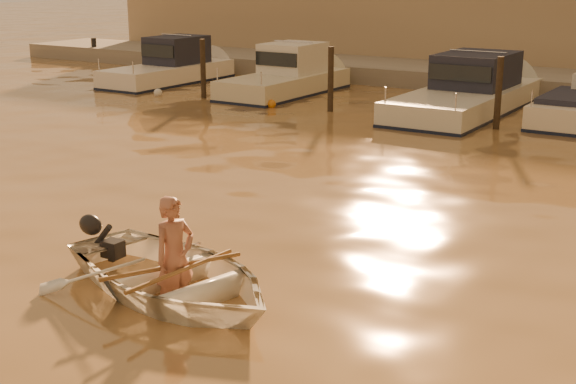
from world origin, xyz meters
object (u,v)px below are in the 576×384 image
Objects in this scene: person at (175,258)px; moored_boat_3 at (576,115)px; moored_boat_2 at (467,92)px; moored_boat_1 at (285,76)px; dinghy at (171,275)px; moored_boat_0 at (168,67)px.

moored_boat_3 is at bearing 8.31° from person.
moored_boat_1 is at bearing 180.00° from moored_boat_2.
moored_boat_1 reaches higher than moored_boat_3.
moored_boat_2 is (-1.78, 16.08, 0.07)m from person.
person is 18.19m from moored_boat_1.
dinghy is 0.72× the size of moored_boat_3.
moored_boat_1 is (5.37, 0.00, 0.00)m from moored_boat_0.
moored_boat_2 is at bearing 0.00° from moored_boat_0.
moored_boat_1 is 10.04m from moored_boat_3.
moored_boat_2 reaches higher than moored_boat_3.
moored_boat_0 is 1.26× the size of moored_boat_3.
moored_boat_2 reaches higher than dinghy.
moored_boat_1 reaches higher than dinghy.
dinghy is 0.45× the size of moored_boat_2.
dinghy is 0.57× the size of moored_boat_0.
dinghy is 21.16m from moored_boat_0.
moored_boat_1 is (-8.50, 16.08, 0.07)m from person.
moored_boat_3 is (15.41, 0.00, -0.40)m from moored_boat_0.
moored_boat_1 and moored_boat_2 have the same top height.
person is 0.26× the size of moored_boat_1.
person is at bearing -90.00° from dinghy.
moored_boat_2 is at bearing 180.00° from moored_boat_3.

